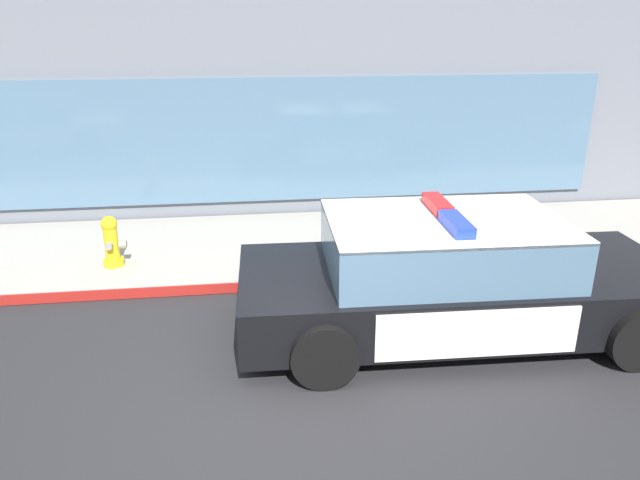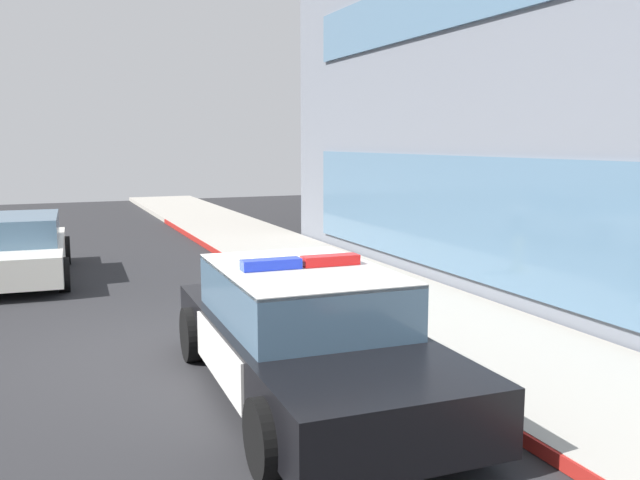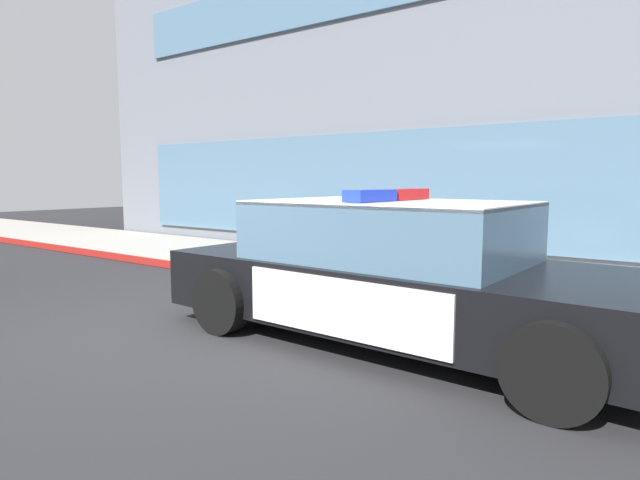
% 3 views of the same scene
% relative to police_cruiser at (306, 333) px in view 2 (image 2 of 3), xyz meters
% --- Properties ---
extents(ground, '(48.00, 48.00, 0.00)m').
position_rel_police_cruiser_xyz_m(ground, '(-2.02, -1.11, -0.68)').
color(ground, '#262628').
extents(sidewalk, '(48.00, 2.85, 0.15)m').
position_rel_police_cruiser_xyz_m(sidewalk, '(-2.02, 2.76, -0.61)').
color(sidewalk, '#A39E93').
rests_on(sidewalk, ground).
extents(curb_red_paint, '(28.80, 0.04, 0.14)m').
position_rel_police_cruiser_xyz_m(curb_red_paint, '(-2.02, 1.32, -0.61)').
color(curb_red_paint, maroon).
rests_on(curb_red_paint, ground).
extents(police_cruiser, '(4.97, 2.24, 1.49)m').
position_rel_police_cruiser_xyz_m(police_cruiser, '(0.00, 0.00, 0.00)').
color(police_cruiser, black).
rests_on(police_cruiser, ground).
extents(fire_hydrant, '(0.34, 0.39, 0.73)m').
position_rel_police_cruiser_xyz_m(fire_hydrant, '(-4.17, 2.13, -0.18)').
color(fire_hydrant, gold).
rests_on(fire_hydrant, sidewalk).
extents(car_far_lane, '(4.58, 2.25, 1.29)m').
position_rel_police_cruiser_xyz_m(car_far_lane, '(-7.98, -3.11, -0.05)').
color(car_far_lane, silver).
rests_on(car_far_lane, ground).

